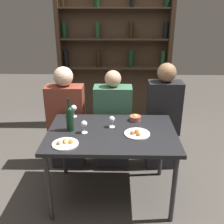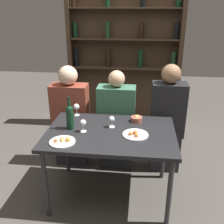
# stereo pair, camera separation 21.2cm
# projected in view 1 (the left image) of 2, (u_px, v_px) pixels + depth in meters

# --- Properties ---
(ground_plane) EXTENTS (10.00, 10.00, 0.00)m
(ground_plane) POSITION_uv_depth(u_px,v_px,m) (112.00, 194.00, 2.74)
(ground_plane) COLOR #47423D
(dining_table) EXTENTS (1.21, 0.82, 0.73)m
(dining_table) POSITION_uv_depth(u_px,v_px,m) (112.00, 138.00, 2.49)
(dining_table) COLOR black
(dining_table) RESTS_ON ground_plane
(wine_rack_wall) EXTENTS (1.68, 0.21, 2.04)m
(wine_rack_wall) POSITION_uv_depth(u_px,v_px,m) (114.00, 59.00, 3.97)
(wine_rack_wall) COLOR #38281C
(wine_rack_wall) RESTS_ON ground_plane
(wine_bottle) EXTENTS (0.07, 0.07, 0.32)m
(wine_bottle) POSITION_uv_depth(u_px,v_px,m) (70.00, 117.00, 2.44)
(wine_bottle) COLOR black
(wine_bottle) RESTS_ON dining_table
(wine_glass_0) EXTENTS (0.06, 0.06, 0.13)m
(wine_glass_0) POSITION_uv_depth(u_px,v_px,m) (74.00, 108.00, 2.76)
(wine_glass_0) COLOR silver
(wine_glass_0) RESTS_ON dining_table
(wine_glass_1) EXTENTS (0.06, 0.06, 0.12)m
(wine_glass_1) POSITION_uv_depth(u_px,v_px,m) (84.00, 124.00, 2.41)
(wine_glass_1) COLOR silver
(wine_glass_1) RESTS_ON dining_table
(wine_glass_2) EXTENTS (0.06, 0.06, 0.11)m
(wine_glass_2) POSITION_uv_depth(u_px,v_px,m) (112.00, 120.00, 2.53)
(wine_glass_2) COLOR silver
(wine_glass_2) RESTS_ON dining_table
(food_plate_0) EXTENTS (0.24, 0.24, 0.05)m
(food_plate_0) POSITION_uv_depth(u_px,v_px,m) (137.00, 133.00, 2.41)
(food_plate_0) COLOR white
(food_plate_0) RESTS_ON dining_table
(food_plate_1) EXTENTS (0.23, 0.23, 0.05)m
(food_plate_1) POSITION_uv_depth(u_px,v_px,m) (65.00, 143.00, 2.24)
(food_plate_1) COLOR silver
(food_plate_1) RESTS_ON dining_table
(snack_bowl) EXTENTS (0.12, 0.12, 0.07)m
(snack_bowl) POSITION_uv_depth(u_px,v_px,m) (135.00, 118.00, 2.69)
(snack_bowl) COLOR #995142
(snack_bowl) RESTS_ON dining_table
(seated_person_left) EXTENTS (0.42, 0.22, 1.22)m
(seated_person_left) POSITION_uv_depth(u_px,v_px,m) (67.00, 121.00, 3.06)
(seated_person_left) COLOR #26262B
(seated_person_left) RESTS_ON ground_plane
(seated_person_center) EXTENTS (0.43, 0.22, 1.18)m
(seated_person_center) POSITION_uv_depth(u_px,v_px,m) (113.00, 124.00, 3.05)
(seated_person_center) COLOR #26262B
(seated_person_center) RESTS_ON ground_plane
(seated_person_right) EXTENTS (0.37, 0.22, 1.26)m
(seated_person_right) POSITION_uv_depth(u_px,v_px,m) (163.00, 120.00, 3.02)
(seated_person_right) COLOR #26262B
(seated_person_right) RESTS_ON ground_plane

